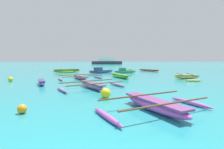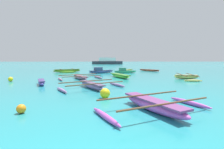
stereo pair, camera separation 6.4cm
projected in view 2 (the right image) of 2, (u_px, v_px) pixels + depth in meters
The scene contains 15 objects.
moored_boat_0 at pixel (41, 82), 14.02m from camera, with size 1.35×2.30×0.40m.
moored_boat_1 at pixel (186, 77), 18.05m from camera, with size 2.43×4.76×0.48m.
moored_boat_2 at pixel (92, 85), 12.24m from camera, with size 4.87×4.08×0.48m.
moored_boat_3 at pixel (125, 71), 25.21m from camera, with size 3.40×1.31×0.78m.
moored_boat_4 at pixel (120, 76), 19.18m from camera, with size 2.22×3.75×0.40m.
moored_boat_5 at pixel (67, 71), 27.07m from camera, with size 4.07×3.69×0.51m.
moored_boat_6 at pixel (153, 105), 7.01m from camera, with size 4.94×3.93×0.52m.
moored_boat_7 at pixel (80, 77), 17.86m from camera, with size 4.70×3.80×0.42m.
moored_boat_8 at pixel (101, 71), 25.26m from camera, with size 3.75×2.69×0.86m.
moored_boat_9 at pixel (149, 70), 29.14m from camera, with size 3.00×3.39×0.31m.
moored_boat_10 at pixel (128, 70), 28.52m from camera, with size 1.90×2.52×0.34m.
mooring_buoy_0 at pixel (105, 93), 9.24m from camera, with size 0.54×0.54×0.54m.
mooring_buoy_1 at pixel (11, 79), 16.10m from camera, with size 0.42×0.42×0.42m.
mooring_buoy_2 at pixel (21, 109), 6.71m from camera, with size 0.35×0.35×0.35m.
distant_ferry at pixel (107, 61), 65.39m from camera, with size 11.25×2.47×2.47m.
Camera 2 is at (0.39, -1.38, 2.10)m, focal length 28.00 mm.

